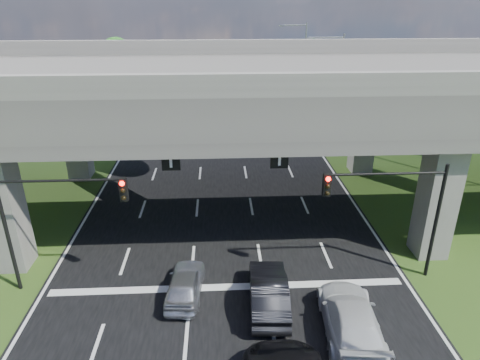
{
  "coord_description": "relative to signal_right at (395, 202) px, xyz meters",
  "views": [
    {
      "loc": [
        -0.32,
        -13.39,
        13.02
      ],
      "look_at": [
        0.85,
        8.32,
        3.56
      ],
      "focal_mm": 32.0,
      "sensor_mm": 36.0,
      "label": 1
    }
  ],
  "objects": [
    {
      "name": "ground",
      "position": [
        -7.82,
        -3.94,
        -4.19
      ],
      "size": [
        160.0,
        160.0,
        0.0
      ],
      "primitive_type": "plane",
      "color": "#2F4E19",
      "rests_on": "ground"
    },
    {
      "name": "road",
      "position": [
        -7.82,
        6.06,
        -4.17
      ],
      "size": [
        18.0,
        120.0,
        0.03
      ],
      "primitive_type": "cube",
      "color": "black",
      "rests_on": "ground"
    },
    {
      "name": "overpass",
      "position": [
        -7.82,
        8.06,
        3.73
      ],
      "size": [
        80.0,
        15.0,
        10.0
      ],
      "color": "#3E3B38",
      "rests_on": "ground"
    },
    {
      "name": "signal_right",
      "position": [
        0.0,
        0.0,
        0.0
      ],
      "size": [
        5.76,
        0.54,
        6.0
      ],
      "color": "black",
      "rests_on": "ground"
    },
    {
      "name": "signal_left",
      "position": [
        -15.65,
        0.0,
        0.0
      ],
      "size": [
        5.76,
        0.54,
        6.0
      ],
      "color": "black",
      "rests_on": "ground"
    },
    {
      "name": "streetlight_far",
      "position": [
        2.27,
        20.06,
        1.66
      ],
      "size": [
        3.38,
        0.25,
        10.0
      ],
      "color": "gray",
      "rests_on": "ground"
    },
    {
      "name": "streetlight_beyond",
      "position": [
        2.27,
        36.06,
        1.66
      ],
      "size": [
        3.38,
        0.25,
        10.0
      ],
      "color": "gray",
      "rests_on": "ground"
    },
    {
      "name": "tree_left_near",
      "position": [
        -21.78,
        22.06,
        0.63
      ],
      "size": [
        4.5,
        4.5,
        7.8
      ],
      "color": "black",
      "rests_on": "ground"
    },
    {
      "name": "tree_left_mid",
      "position": [
        -24.78,
        30.06,
        -0.01
      ],
      "size": [
        3.91,
        3.9,
        6.76
      ],
      "color": "black",
      "rests_on": "ground"
    },
    {
      "name": "tree_left_far",
      "position": [
        -20.78,
        38.06,
        0.95
      ],
      "size": [
        4.8,
        4.8,
        8.32
      ],
      "color": "black",
      "rests_on": "ground"
    },
    {
      "name": "tree_right_near",
      "position": [
        5.22,
        24.06,
        0.31
      ],
      "size": [
        4.2,
        4.2,
        7.28
      ],
      "color": "black",
      "rests_on": "ground"
    },
    {
      "name": "tree_right_mid",
      "position": [
        8.22,
        32.06,
        -0.01
      ],
      "size": [
        3.91,
        3.9,
        6.76
      ],
      "color": "black",
      "rests_on": "ground"
    },
    {
      "name": "tree_right_far",
      "position": [
        4.22,
        40.06,
        0.63
      ],
      "size": [
        4.5,
        4.5,
        7.8
      ],
      "color": "black",
      "rests_on": "ground"
    },
    {
      "name": "car_silver",
      "position": [
        -9.81,
        -0.94,
        -3.49
      ],
      "size": [
        1.9,
        4.04,
        1.34
      ],
      "primitive_type": "imported",
      "rotation": [
        0.0,
        0.0,
        3.06
      ],
      "color": "#BABCC3",
      "rests_on": "road"
    },
    {
      "name": "car_dark",
      "position": [
        -6.02,
        -1.85,
        -3.38
      ],
      "size": [
        1.9,
        4.79,
        1.55
      ],
      "primitive_type": "imported",
      "rotation": [
        0.0,
        0.0,
        3.09
      ],
      "color": "black",
      "rests_on": "road"
    },
    {
      "name": "car_white",
      "position": [
        -2.87,
        -3.82,
        -3.37
      ],
      "size": [
        2.68,
        5.59,
        1.57
      ],
      "primitive_type": "imported",
      "rotation": [
        0.0,
        0.0,
        3.05
      ],
      "color": "silver",
      "rests_on": "road"
    }
  ]
}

